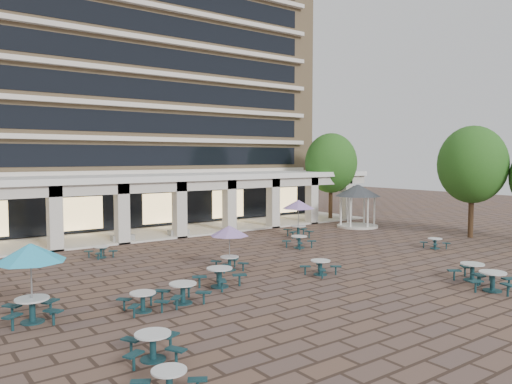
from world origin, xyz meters
The scene contains 22 objects.
ground centered at (0.00, 0.00, 0.00)m, with size 120.00×120.00×0.00m, color brown.
apartment_building centered at (0.00, 25.47, 12.60)m, with size 40.00×15.50×25.20m.
retail_arcade centered at (0.00, 14.80, 3.00)m, with size 42.00×6.60×4.40m.
picnic_table_0 centered at (-9.19, -8.48, 0.39)m, with size 1.68×1.68×0.65m.
picnic_table_1 centered at (-8.59, -6.28, 0.46)m, with size 2.06×2.06×0.77m.
picnic_table_2 centered at (6.10, -8.19, 0.50)m, with size 2.29×2.29×0.83m.
picnic_table_3 centered at (7.12, -6.68, 0.48)m, with size 1.95×1.95×0.80m.
picnic_table_4 centered at (-10.56, -0.86, 2.33)m, with size 2.37×2.37×2.74m.
picnic_table_5 centered at (-7.01, -1.98, 0.43)m, with size 1.67×1.67×0.72m.
picnic_table_6 centered at (-0.72, 1.74, 1.92)m, with size 1.95×1.95×2.26m.
picnic_table_7 centered at (12.86, -0.90, 0.38)m, with size 1.61×1.61×0.64m.
picnic_table_8 centered at (-5.33, -1.95, 0.48)m, with size 1.81×1.81×0.80m.
picnic_table_9 centered at (-2.86, -0.71, 0.51)m, with size 2.29×2.29×0.85m.
picnic_table_10 centered at (2.27, -1.70, 0.43)m, with size 1.76×1.76×0.72m.
picnic_table_11 centered at (8.99, 7.54, 2.24)m, with size 2.29×2.29×2.64m.
picnic_table_12 centered at (-4.83, 8.70, 0.39)m, with size 1.67×1.67×0.65m.
picnic_table_13 centered at (6.21, 4.31, 0.45)m, with size 1.86×1.86×0.76m.
gazebo centered at (16.24, 8.51, 2.61)m, with size 3.71×3.71×3.46m.
tree_east_a centered at (18.72, 0.17, 5.16)m, with size 4.74×4.74×7.90m.
tree_east_c centered at (18.08, 13.43, 5.14)m, with size 4.72×4.72×7.86m.
planter_left centered at (-1.90, 12.90, 0.47)m, with size 1.50×0.63×1.21m.
planter_right centered at (2.28, 12.90, 0.50)m, with size 1.50×0.66×1.25m.
Camera 1 is at (-14.38, -18.95, 5.68)m, focal length 35.00 mm.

